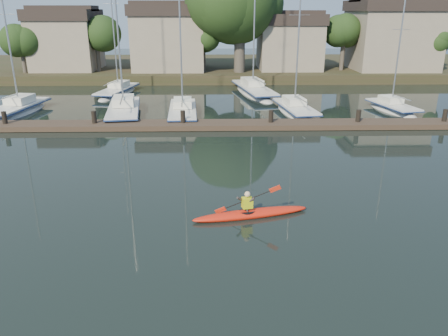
{
  "coord_description": "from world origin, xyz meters",
  "views": [
    {
      "loc": [
        -0.87,
        -15.06,
        7.57
      ],
      "look_at": [
        -0.47,
        2.54,
        1.2
      ],
      "focal_mm": 35.0,
      "sensor_mm": 36.0,
      "label": 1
    }
  ],
  "objects_px": {
    "kayak": "(250,212)",
    "sailboat_3": "(295,115)",
    "sailboat_2": "(183,118)",
    "sailboat_6": "(253,96)",
    "dock": "(227,125)",
    "sailboat_4": "(392,113)",
    "sailboat_5": "(118,96)",
    "sailboat_1": "(124,118)",
    "sailboat_0": "(19,116)"
  },
  "relations": [
    {
      "from": "sailboat_0",
      "to": "sailboat_6",
      "type": "distance_m",
      "value": 20.82
    },
    {
      "from": "dock",
      "to": "sailboat_6",
      "type": "distance_m",
      "value": 13.35
    },
    {
      "from": "sailboat_6",
      "to": "dock",
      "type": "bearing_deg",
      "value": -113.13
    },
    {
      "from": "sailboat_6",
      "to": "sailboat_4",
      "type": "bearing_deg",
      "value": -47.53
    },
    {
      "from": "dock",
      "to": "sailboat_3",
      "type": "bearing_deg",
      "value": 39.03
    },
    {
      "from": "kayak",
      "to": "sailboat_0",
      "type": "bearing_deg",
      "value": 118.8
    },
    {
      "from": "sailboat_2",
      "to": "sailboat_4",
      "type": "height_order",
      "value": "sailboat_2"
    },
    {
      "from": "sailboat_0",
      "to": "sailboat_1",
      "type": "relative_size",
      "value": 0.83
    },
    {
      "from": "sailboat_4",
      "to": "sailboat_5",
      "type": "xyz_separation_m",
      "value": [
        -23.54,
        7.93,
        0.0
      ]
    },
    {
      "from": "dock",
      "to": "sailboat_6",
      "type": "height_order",
      "value": "sailboat_6"
    },
    {
      "from": "sailboat_0",
      "to": "sailboat_1",
      "type": "xyz_separation_m",
      "value": [
        8.45,
        -0.99,
        -0.0
      ]
    },
    {
      "from": "sailboat_1",
      "to": "sailboat_0",
      "type": "bearing_deg",
      "value": 165.21
    },
    {
      "from": "sailboat_5",
      "to": "sailboat_6",
      "type": "distance_m",
      "value": 13.09
    },
    {
      "from": "sailboat_0",
      "to": "sailboat_3",
      "type": "xyz_separation_m",
      "value": [
        21.71,
        -0.5,
        0.02
      ]
    },
    {
      "from": "kayak",
      "to": "sailboat_2",
      "type": "xyz_separation_m",
      "value": [
        -3.77,
        17.46,
        -0.36
      ]
    },
    {
      "from": "sailboat_0",
      "to": "sailboat_2",
      "type": "distance_m",
      "value": 13.02
    },
    {
      "from": "kayak",
      "to": "dock",
      "type": "bearing_deg",
      "value": 79.02
    },
    {
      "from": "sailboat_3",
      "to": "sailboat_4",
      "type": "xyz_separation_m",
      "value": [
        7.93,
        0.64,
        0.01
      ]
    },
    {
      "from": "sailboat_1",
      "to": "sailboat_4",
      "type": "relative_size",
      "value": 1.42
    },
    {
      "from": "sailboat_2",
      "to": "sailboat_3",
      "type": "distance_m",
      "value": 8.78
    },
    {
      "from": "sailboat_5",
      "to": "sailboat_2",
      "type": "bearing_deg",
      "value": -42.66
    },
    {
      "from": "kayak",
      "to": "sailboat_5",
      "type": "bearing_deg",
      "value": 98.61
    },
    {
      "from": "kayak",
      "to": "sailboat_3",
      "type": "relative_size",
      "value": 0.37
    },
    {
      "from": "sailboat_0",
      "to": "sailboat_5",
      "type": "relative_size",
      "value": 0.91
    },
    {
      "from": "dock",
      "to": "sailboat_5",
      "type": "bearing_deg",
      "value": 127.91
    },
    {
      "from": "kayak",
      "to": "sailboat_3",
      "type": "xyz_separation_m",
      "value": [
        4.97,
        18.17,
        -0.37
      ]
    },
    {
      "from": "sailboat_1",
      "to": "sailboat_2",
      "type": "relative_size",
      "value": 1.06
    },
    {
      "from": "sailboat_1",
      "to": "sailboat_4",
      "type": "distance_m",
      "value": 21.22
    },
    {
      "from": "sailboat_1",
      "to": "sailboat_4",
      "type": "height_order",
      "value": "sailboat_1"
    },
    {
      "from": "sailboat_2",
      "to": "sailboat_6",
      "type": "bearing_deg",
      "value": 52.94
    },
    {
      "from": "sailboat_0",
      "to": "sailboat_5",
      "type": "bearing_deg",
      "value": 60.19
    },
    {
      "from": "sailboat_5",
      "to": "dock",
      "type": "bearing_deg",
      "value": -41.25
    },
    {
      "from": "sailboat_3",
      "to": "sailboat_1",
      "type": "bearing_deg",
      "value": 174.73
    },
    {
      "from": "sailboat_1",
      "to": "sailboat_5",
      "type": "relative_size",
      "value": 1.1
    },
    {
      "from": "sailboat_3",
      "to": "sailboat_4",
      "type": "distance_m",
      "value": 7.95
    },
    {
      "from": "dock",
      "to": "sailboat_4",
      "type": "distance_m",
      "value": 14.34
    },
    {
      "from": "sailboat_0",
      "to": "sailboat_5",
      "type": "xyz_separation_m",
      "value": [
        6.1,
        8.08,
        0.03
      ]
    },
    {
      "from": "sailboat_0",
      "to": "sailboat_5",
      "type": "distance_m",
      "value": 10.12
    },
    {
      "from": "sailboat_2",
      "to": "sailboat_4",
      "type": "xyz_separation_m",
      "value": [
        16.67,
        1.35,
        0.01
      ]
    },
    {
      "from": "dock",
      "to": "kayak",
      "type": "bearing_deg",
      "value": -87.9
    },
    {
      "from": "sailboat_2",
      "to": "sailboat_6",
      "type": "relative_size",
      "value": 0.83
    },
    {
      "from": "sailboat_3",
      "to": "sailboat_4",
      "type": "bearing_deg",
      "value": -2.74
    },
    {
      "from": "kayak",
      "to": "sailboat_6",
      "type": "relative_size",
      "value": 0.27
    },
    {
      "from": "dock",
      "to": "sailboat_6",
      "type": "bearing_deg",
      "value": 77.21
    },
    {
      "from": "sailboat_0",
      "to": "sailboat_3",
      "type": "distance_m",
      "value": 21.72
    },
    {
      "from": "kayak",
      "to": "sailboat_6",
      "type": "bearing_deg",
      "value": 71.68
    },
    {
      "from": "sailboat_0",
      "to": "sailboat_2",
      "type": "bearing_deg",
      "value": 1.94
    },
    {
      "from": "sailboat_4",
      "to": "sailboat_5",
      "type": "bearing_deg",
      "value": 149.64
    },
    {
      "from": "sailboat_0",
      "to": "sailboat_2",
      "type": "xyz_separation_m",
      "value": [
        12.96,
        -1.2,
        0.03
      ]
    },
    {
      "from": "sailboat_4",
      "to": "sailboat_3",
      "type": "bearing_deg",
      "value": 172.9
    }
  ]
}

